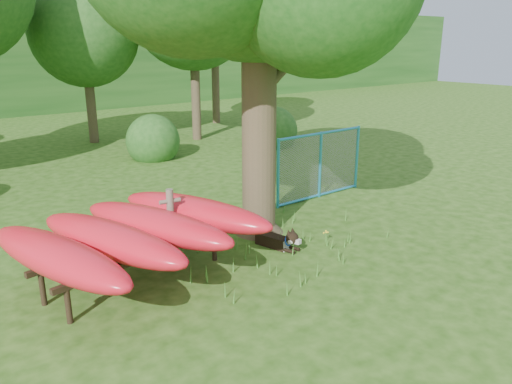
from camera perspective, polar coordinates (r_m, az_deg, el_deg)
ground at (r=9.17m, az=3.76°, el=-7.94°), size 80.00×80.00×0.00m
wooden_post at (r=8.92m, az=-9.67°, el=-3.73°), size 0.38×0.15×1.39m
kayak_rack at (r=8.37m, az=-13.78°, el=-4.45°), size 4.26×3.80×1.14m
husky_dog at (r=9.65m, az=2.68°, el=-5.51°), size 0.44×1.07×0.48m
fence_section at (r=12.68m, az=7.34°, el=3.09°), size 2.88×0.08×2.81m
wildflower_clump at (r=10.01m, az=7.99°, el=-4.67°), size 0.11×0.09×0.24m
bg_tree_c at (r=20.40m, az=-19.04°, el=16.80°), size 4.00×4.00×6.12m
bg_tree_d at (r=20.18m, az=-7.25°, el=20.34°), size 4.80×4.80×7.50m
bg_tree_e at (r=24.34m, az=-4.84°, el=20.16°), size 4.60×4.60×7.55m
shrub_right at (r=19.01m, az=1.99°, el=5.26°), size 1.80×1.80×1.80m
shrub_mid at (r=17.36m, az=-11.58°, el=3.79°), size 1.80×1.80×1.80m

